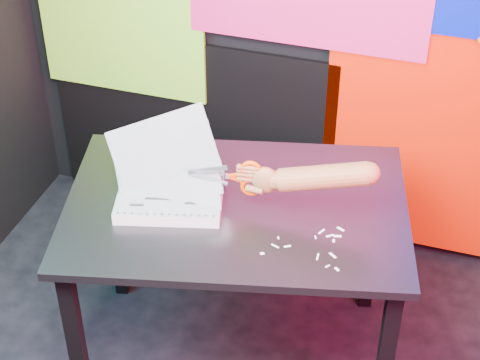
% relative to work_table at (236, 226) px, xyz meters
% --- Properties ---
extents(room, '(3.01, 3.01, 2.71)m').
position_rel_work_table_xyz_m(room, '(0.27, -0.65, 0.70)').
color(room, black).
rests_on(room, ground).
extents(backdrop, '(2.88, 0.05, 2.08)m').
position_rel_work_table_xyz_m(backdrop, '(0.34, 0.82, 0.30)').
color(backdrop, red).
rests_on(backdrop, ground).
extents(work_table, '(1.29, 1.01, 0.75)m').
position_rel_work_table_xyz_m(work_table, '(0.00, 0.00, 0.00)').
color(work_table, black).
rests_on(work_table, ground).
extents(printout_stack, '(0.43, 0.33, 0.33)m').
position_rel_work_table_xyz_m(printout_stack, '(-0.21, -0.06, 0.13)').
color(printout_stack, white).
rests_on(printout_stack, work_table).
extents(scissors, '(0.24, 0.04, 0.14)m').
position_rel_work_table_xyz_m(scissors, '(0.04, -0.01, 0.22)').
color(scissors, silver).
rests_on(scissors, printout_stack).
extents(hand_forearm, '(0.44, 0.12, 0.15)m').
position_rel_work_table_xyz_m(hand_forearm, '(0.25, 0.02, 0.25)').
color(hand_forearm, brown).
rests_on(hand_forearm, work_table).
extents(paper_clippings, '(0.25, 0.21, 0.00)m').
position_rel_work_table_xyz_m(paper_clippings, '(0.31, -0.12, 0.10)').
color(paper_clippings, white).
rests_on(paper_clippings, work_table).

